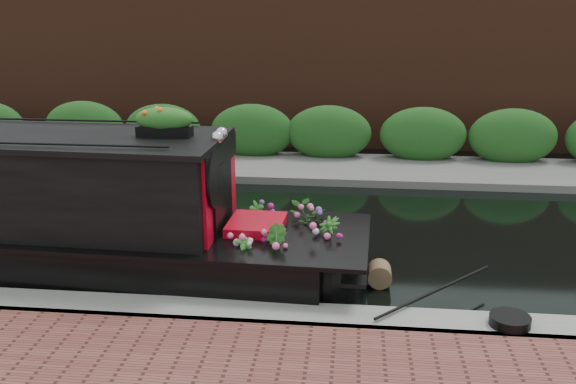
# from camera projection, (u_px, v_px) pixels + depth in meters

# --- Properties ---
(ground) EXTENTS (80.00, 80.00, 0.00)m
(ground) POSITION_uv_depth(u_px,v_px,m) (200.00, 232.00, 11.31)
(ground) COLOR black
(ground) RESTS_ON ground
(near_bank_coping) EXTENTS (40.00, 0.60, 0.50)m
(near_bank_coping) POSITION_uv_depth(u_px,v_px,m) (139.00, 323.00, 8.17)
(near_bank_coping) COLOR gray
(near_bank_coping) RESTS_ON ground
(far_bank_path) EXTENTS (40.00, 2.40, 0.34)m
(far_bank_path) POSITION_uv_depth(u_px,v_px,m) (242.00, 170.00, 15.30)
(far_bank_path) COLOR #62625E
(far_bank_path) RESTS_ON ground
(far_hedge) EXTENTS (40.00, 1.10, 2.80)m
(far_hedge) POSITION_uv_depth(u_px,v_px,m) (248.00, 160.00, 16.15)
(far_hedge) COLOR #1F511B
(far_hedge) RESTS_ON ground
(far_brick_wall) EXTENTS (40.00, 1.00, 8.00)m
(far_brick_wall) POSITION_uv_depth(u_px,v_px,m) (260.00, 142.00, 18.15)
(far_brick_wall) COLOR #4A2619
(far_brick_wall) RESTS_ON ground
(rope_fender) EXTENTS (0.34, 0.35, 0.34)m
(rope_fender) POSITION_uv_depth(u_px,v_px,m) (380.00, 274.00, 9.19)
(rope_fender) COLOR brown
(rope_fender) RESTS_ON ground
(coiled_mooring_rope) EXTENTS (0.48, 0.48, 0.12)m
(coiled_mooring_rope) POSITION_uv_depth(u_px,v_px,m) (510.00, 321.00, 7.59)
(coiled_mooring_rope) COLOR black
(coiled_mooring_rope) RESTS_ON near_bank_coping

